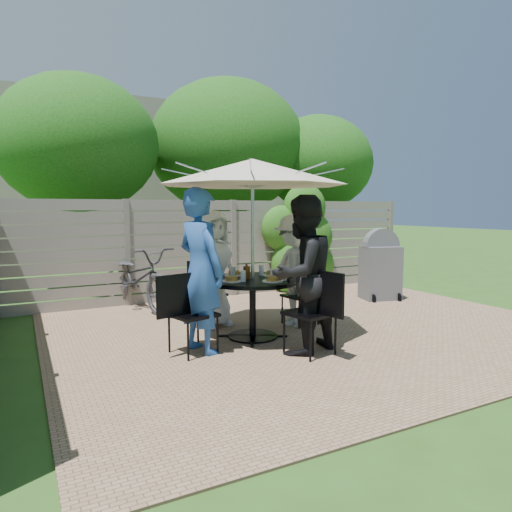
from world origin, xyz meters
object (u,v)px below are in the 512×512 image
chair_left (192,330)px  plate_back (234,274)px  chair_right (301,307)px  person_back (212,269)px  plate_extra (279,278)px  coffee_cup (247,271)px  chair_back (207,306)px  person_left (201,271)px  chair_front (311,330)px  bicycle (137,278)px  umbrella (253,172)px  glass_left (243,276)px  glass_right (261,270)px  plate_left (232,280)px  plate_right (272,274)px  glass_back (233,272)px  person_front (302,275)px  person_right (295,271)px  plate_front (273,280)px  syrup_jug (247,272)px  patio_table (253,297)px  glass_front (273,274)px

chair_left → plate_back: (0.82, 0.62, 0.52)m
chair_right → person_back: bearing=-33.4°
plate_extra → coffee_cup: (-0.22, 0.48, 0.04)m
plate_extra → chair_back: bearing=114.7°
plate_extra → coffee_cup: size_ratio=2.00×
person_left → chair_front: bearing=-139.4°
plate_extra → bicycle: (-1.20, 2.59, -0.28)m
person_back → umbrella: bearing=-90.0°
person_left → glass_left: bearing=-100.4°
glass_right → coffee_cup: size_ratio=1.17×
chair_back → plate_left: size_ratio=3.48×
person_left → coffee_cup: size_ratio=16.07×
plate_right → glass_back: size_ratio=1.86×
plate_extra → person_front: bearing=-92.2°
person_right → plate_front: bearing=-66.6°
person_left → syrup_jug: person_left is taller
person_back → coffee_cup: 0.62m
person_back → glass_right: person_back is taller
chair_right → glass_back: glass_back is taller
plate_front → plate_extra: 0.19m
chair_back → glass_right: (0.49, -0.75, 0.59)m
chair_back → syrup_jug: bearing=-6.9°
plate_back → plate_extra: 0.68m
syrup_jug → glass_left: bearing=-125.6°
patio_table → chair_front: 1.00m
chair_left → plate_left: chair_left is taller
chair_front → person_front: bearing=3.6°
plate_front → glass_back: 0.63m
chair_right → plate_left: (-1.27, -0.38, 0.55)m
umbrella → chair_left: size_ratio=3.08×
plate_back → glass_back: (-0.07, -0.13, 0.05)m
plate_left → plate_extra: size_ratio=1.08×
plate_front → coffee_cup: (-0.07, 0.58, 0.04)m
plate_left → glass_front: size_ratio=1.86×
plate_right → glass_back: (-0.52, 0.12, 0.05)m
plate_right → glass_left: glass_left is taller
chair_back → glass_left: glass_left is taller
umbrella → coffee_cup: 1.31m
patio_table → chair_right: bearing=16.4°
person_left → glass_back: 0.78m
plate_back → chair_right: bearing=-4.0°
glass_right → chair_back: bearing=123.4°
glass_back → chair_front: bearing=-68.6°
person_front → plate_front: size_ratio=7.10×
coffee_cup → plate_front: bearing=-83.2°
chair_left → plate_front: (1.03, -0.07, 0.52)m
glass_front → bicycle: size_ratio=0.07×
chair_left → person_right: (1.72, 0.51, 0.51)m
chair_back → syrup_jug: 1.09m
person_back → plate_right: person_back is taller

